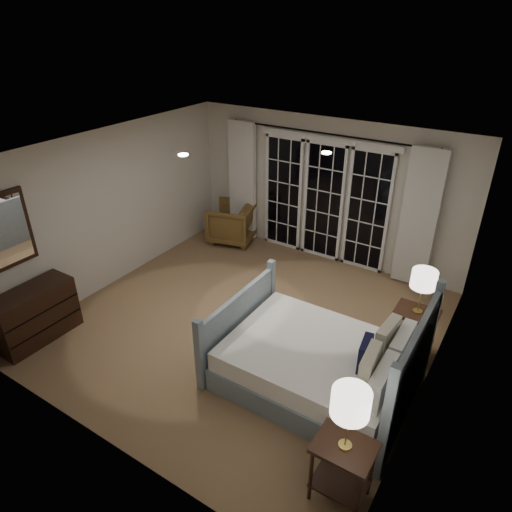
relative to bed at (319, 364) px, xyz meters
The scene contains 20 objects.
floor 1.56m from the bed, 158.62° to the left, with size 5.00×5.00×0.00m, color olive.
ceiling 2.65m from the bed, 158.62° to the left, with size 5.00×5.00×0.00m, color white.
wall_left 4.06m from the bed, behind, with size 0.02×5.00×2.50m, color beige.
wall_right 1.53m from the bed, 27.08° to the left, with size 0.02×5.00×2.50m, color beige.
wall_back 3.49m from the bed, 114.87° to the left, with size 5.00×0.02×2.50m, color beige.
wall_front 2.58m from the bed, 126.04° to the right, with size 5.00×0.02×2.50m, color beige.
french_doors 3.42m from the bed, 115.17° to the left, with size 2.50×0.04×2.20m.
curtain_rod 3.80m from the bed, 115.61° to the left, with size 0.03×0.03×3.50m, color black.
curtain_left 4.32m from the bed, 136.26° to the left, with size 0.55×0.10×2.25m, color silver.
curtain_right 3.06m from the bed, 85.44° to the left, with size 0.55×0.10×2.25m, color silver.
downlight_a 2.53m from the bed, 118.09° to the left, with size 0.12×0.12×0.01m, color white.
downlight_b 2.96m from the bed, behind, with size 0.12×0.12×0.01m, color white.
bed is the anchor object (origin of this frame).
nightstand_left 1.45m from the bed, 56.65° to the right, with size 0.53×0.42×0.69m.
nightstand_right 1.39m from the bed, 55.86° to the left, with size 0.53×0.42×0.69m.
lamp_left 1.68m from the bed, 56.65° to the right, with size 0.33×0.33×0.64m.
lamp_right 1.61m from the bed, 55.86° to the left, with size 0.31×0.31×0.59m.
armchair 4.11m from the bed, 139.72° to the left, with size 0.81×0.83×0.76m, color brown.
dresser 3.85m from the bed, 161.14° to the right, with size 0.46×1.09×0.77m.
mirror 4.26m from the bed, 162.21° to the right, with size 0.05×0.85×1.00m.
Camera 1 is at (3.00, -4.43, 4.02)m, focal length 32.00 mm.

